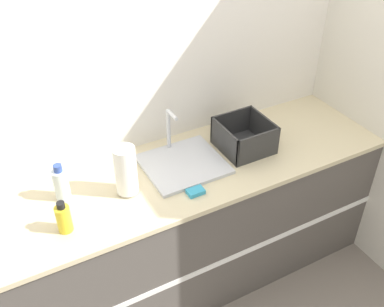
{
  "coord_description": "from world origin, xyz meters",
  "views": [
    {
      "loc": [
        -0.95,
        -1.43,
        2.45
      ],
      "look_at": [
        -0.01,
        0.3,
        1.02
      ],
      "focal_mm": 42.0,
      "sensor_mm": 36.0,
      "label": 1
    }
  ],
  "objects_px": {
    "bottle_yellow": "(64,218)",
    "bottle_clear": "(61,184)",
    "sink": "(183,162)",
    "paper_towel_roll": "(126,171)",
    "dish_rack": "(244,138)"
  },
  "relations": [
    {
      "from": "bottle_yellow",
      "to": "bottle_clear",
      "type": "height_order",
      "value": "bottle_clear"
    },
    {
      "from": "sink",
      "to": "bottle_clear",
      "type": "distance_m",
      "value": 0.67
    },
    {
      "from": "sink",
      "to": "bottle_yellow",
      "type": "xyz_separation_m",
      "value": [
        -0.72,
        -0.19,
        0.06
      ]
    },
    {
      "from": "paper_towel_roll",
      "to": "bottle_yellow",
      "type": "xyz_separation_m",
      "value": [
        -0.36,
        -0.12,
        -0.07
      ]
    },
    {
      "from": "sink",
      "to": "bottle_clear",
      "type": "height_order",
      "value": "sink"
    },
    {
      "from": "sink",
      "to": "paper_towel_roll",
      "type": "height_order",
      "value": "paper_towel_roll"
    },
    {
      "from": "bottle_yellow",
      "to": "bottle_clear",
      "type": "distance_m",
      "value": 0.24
    },
    {
      "from": "sink",
      "to": "paper_towel_roll",
      "type": "xyz_separation_m",
      "value": [
        -0.36,
        -0.07,
        0.12
      ]
    },
    {
      "from": "dish_rack",
      "to": "paper_towel_roll",
      "type": "bearing_deg",
      "value": -176.34
    },
    {
      "from": "bottle_clear",
      "to": "sink",
      "type": "bearing_deg",
      "value": -3.88
    },
    {
      "from": "bottle_yellow",
      "to": "bottle_clear",
      "type": "xyz_separation_m",
      "value": [
        0.05,
        0.23,
        0.02
      ]
    },
    {
      "from": "sink",
      "to": "dish_rack",
      "type": "height_order",
      "value": "sink"
    },
    {
      "from": "paper_towel_roll",
      "to": "dish_rack",
      "type": "height_order",
      "value": "paper_towel_roll"
    },
    {
      "from": "bottle_clear",
      "to": "bottle_yellow",
      "type": "bearing_deg",
      "value": -102.99
    },
    {
      "from": "dish_rack",
      "to": "bottle_yellow",
      "type": "relative_size",
      "value": 1.72
    }
  ]
}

